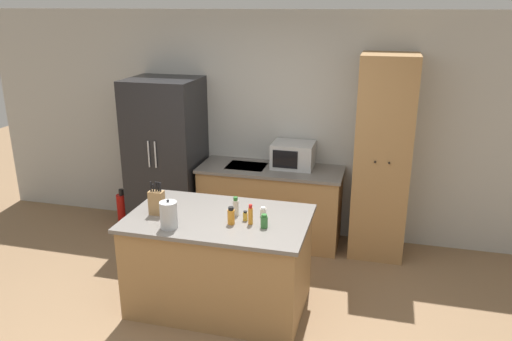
# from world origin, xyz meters

# --- Properties ---
(wall_back) EXTENTS (7.20, 0.06, 2.60)m
(wall_back) POSITION_xyz_m (0.00, 2.33, 1.30)
(wall_back) COLOR #B2B2AD
(wall_back) RESTS_ON ground_plane
(refrigerator) EXTENTS (0.80, 0.74, 1.86)m
(refrigerator) POSITION_xyz_m (-1.13, 1.94, 0.93)
(refrigerator) COLOR black
(refrigerator) RESTS_ON ground_plane
(back_counter) EXTENTS (1.63, 0.64, 0.89)m
(back_counter) POSITION_xyz_m (0.12, 2.00, 0.45)
(back_counter) COLOR #9E7547
(back_counter) RESTS_ON ground_plane
(pantry_cabinet) EXTENTS (0.58, 0.59, 2.18)m
(pantry_cabinet) POSITION_xyz_m (1.33, 2.02, 1.09)
(pantry_cabinet) COLOR #9E7547
(pantry_cabinet) RESTS_ON ground_plane
(kitchen_island) EXTENTS (1.59, 0.99, 0.88)m
(kitchen_island) POSITION_xyz_m (-0.03, 0.58, 0.44)
(kitchen_island) COLOR #9E7547
(kitchen_island) RESTS_ON ground_plane
(microwave) EXTENTS (0.46, 0.38, 0.28)m
(microwave) POSITION_xyz_m (0.35, 2.09, 1.03)
(microwave) COLOR #B2B5B7
(microwave) RESTS_ON back_counter
(knife_block) EXTENTS (0.13, 0.08, 0.30)m
(knife_block) POSITION_xyz_m (-0.57, 0.49, 0.99)
(knife_block) COLOR #9E7547
(knife_block) RESTS_ON kitchen_island
(spice_bottle_tall_dark) EXTENTS (0.04, 0.04, 0.09)m
(spice_bottle_tall_dark) POSITION_xyz_m (0.22, 0.56, 0.92)
(spice_bottle_tall_dark) COLOR gold
(spice_bottle_tall_dark) RESTS_ON kitchen_island
(spice_bottle_short_red) EXTENTS (0.05, 0.05, 0.08)m
(spice_bottle_short_red) POSITION_xyz_m (0.35, 0.69, 0.92)
(spice_bottle_short_red) COLOR beige
(spice_bottle_short_red) RESTS_ON kitchen_island
(spice_bottle_amber_oil) EXTENTS (0.05, 0.05, 0.17)m
(spice_bottle_amber_oil) POSITION_xyz_m (0.11, 0.64, 0.96)
(spice_bottle_amber_oil) COLOR beige
(spice_bottle_amber_oil) RESTS_ON kitchen_island
(spice_bottle_green_herb) EXTENTS (0.06, 0.06, 0.16)m
(spice_bottle_green_herb) POSITION_xyz_m (0.13, 0.46, 0.95)
(spice_bottle_green_herb) COLOR orange
(spice_bottle_green_herb) RESTS_ON kitchen_island
(spice_bottle_pale_salt) EXTENTS (0.04, 0.04, 0.18)m
(spice_bottle_pale_salt) POSITION_xyz_m (0.29, 0.50, 0.96)
(spice_bottle_pale_salt) COLOR orange
(spice_bottle_pale_salt) RESTS_ON kitchen_island
(spice_bottle_orange_cap) EXTENTS (0.06, 0.06, 0.12)m
(spice_bottle_orange_cap) POSITION_xyz_m (0.42, 0.46, 0.94)
(spice_bottle_orange_cap) COLOR #337033
(spice_bottle_orange_cap) RESTS_ON kitchen_island
(kettle) EXTENTS (0.15, 0.15, 0.25)m
(kettle) POSITION_xyz_m (-0.35, 0.26, 1.00)
(kettle) COLOR #B2B5B7
(kettle) RESTS_ON kitchen_island
(fire_extinguisher) EXTENTS (0.14, 0.14, 0.49)m
(fire_extinguisher) POSITION_xyz_m (-1.74, 1.89, 0.22)
(fire_extinguisher) COLOR red
(fire_extinguisher) RESTS_ON ground_plane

